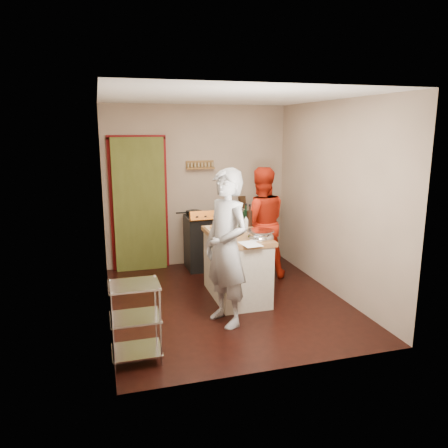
% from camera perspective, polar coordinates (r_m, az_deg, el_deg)
% --- Properties ---
extents(floor, '(3.50, 3.50, 0.00)m').
position_cam_1_polar(floor, '(5.87, 0.39, -9.96)').
color(floor, black).
rests_on(floor, ground).
extents(back_wall, '(3.00, 0.44, 2.60)m').
position_cam_1_polar(back_wall, '(7.13, -8.62, 3.39)').
color(back_wall, tan).
rests_on(back_wall, ground).
extents(left_wall, '(0.04, 3.50, 2.60)m').
position_cam_1_polar(left_wall, '(5.29, -15.38, 1.78)').
color(left_wall, tan).
rests_on(left_wall, ground).
extents(right_wall, '(0.04, 3.50, 2.60)m').
position_cam_1_polar(right_wall, '(6.10, 14.08, 3.23)').
color(right_wall, tan).
rests_on(right_wall, ground).
extents(ceiling, '(3.00, 3.50, 0.02)m').
position_cam_1_polar(ceiling, '(5.44, 0.44, 16.37)').
color(ceiling, white).
rests_on(ceiling, back_wall).
extents(stove, '(0.60, 0.63, 1.00)m').
position_cam_1_polar(stove, '(7.05, -2.50, -2.26)').
color(stove, black).
rests_on(stove, ground).
extents(wire_shelving, '(0.48, 0.40, 0.80)m').
position_cam_1_polar(wire_shelving, '(4.40, -11.51, -11.98)').
color(wire_shelving, silver).
rests_on(wire_shelving, ground).
extents(island, '(0.72, 1.30, 1.19)m').
position_cam_1_polar(island, '(5.85, 1.69, -5.18)').
color(island, beige).
rests_on(island, ground).
extents(person_stripe, '(0.64, 0.77, 1.81)m').
position_cam_1_polar(person_stripe, '(4.95, 0.31, -3.18)').
color(person_stripe, '#AAABAF').
rests_on(person_stripe, ground).
extents(person_red, '(0.91, 0.76, 1.68)m').
position_cam_1_polar(person_red, '(6.59, 4.78, 0.15)').
color(person_red, '#B01E0B').
rests_on(person_red, ground).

